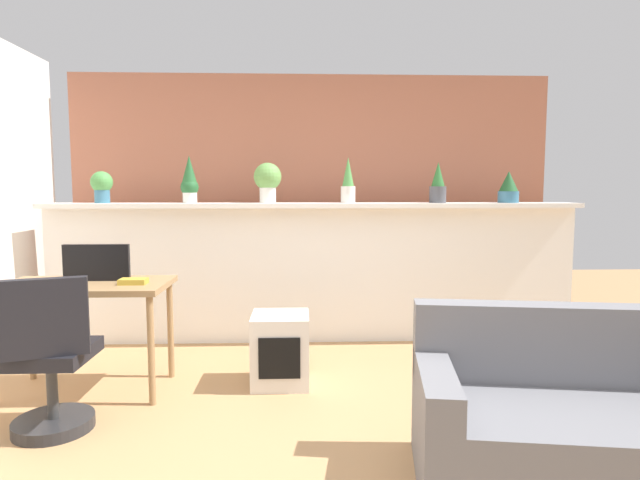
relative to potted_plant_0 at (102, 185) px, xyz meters
The scene contains 16 objects.
ground_plane 3.05m from the potted_plant_0, 46.72° to the right, with size 12.00×12.00×0.00m, color tan.
divider_wall 2.02m from the potted_plant_0, ahead, with size 4.71×0.16×1.22m, color white.
plant_shelf 1.86m from the potted_plant_0, ahead, with size 4.71×0.38×0.04m, color white.
brick_wall_behind 1.96m from the potted_plant_0, 18.93° to the left, with size 4.71×0.10×2.50m, color #AD664C.
potted_plant_0 is the anchor object (origin of this frame).
potted_plant_1 0.76m from the potted_plant_0, ahead, with size 0.16×0.16×0.42m.
potted_plant_2 1.44m from the potted_plant_0, ahead, with size 0.25×0.25×0.36m.
potted_plant_3 2.16m from the potted_plant_0, ahead, with size 0.13×0.13×0.40m.
potted_plant_4 2.96m from the potted_plant_0, ahead, with size 0.15×0.15×0.36m.
potted_plant_5 3.60m from the potted_plant_0, ahead, with size 0.18×0.18×0.28m.
desk 1.38m from the potted_plant_0, 76.16° to the right, with size 1.10×0.60×0.75m.
tv_monitor 1.22m from the potted_plant_0, 72.44° to the right, with size 0.44×0.04×0.25m, color black.
office_chair 2.06m from the potted_plant_0, 79.49° to the right, with size 0.50×0.50×0.91m.
side_cube_shelf 2.23m from the potted_plant_0, 33.44° to the right, with size 0.40×0.41×0.50m.
book_on_desk 1.48m from the potted_plant_0, 62.36° to the right, with size 0.18×0.11×0.04m, color gold.
couch 4.03m from the potted_plant_0, 38.01° to the right, with size 1.66×0.98×0.80m.
Camera 1 is at (-0.13, -2.68, 1.38)m, focal length 29.31 mm.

